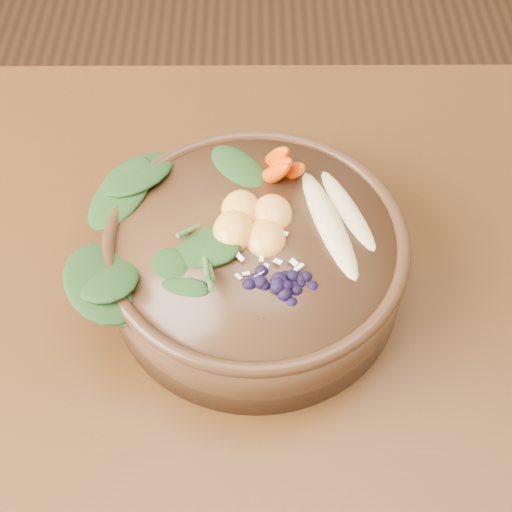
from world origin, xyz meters
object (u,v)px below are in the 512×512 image
at_px(stoneware_bowl, 256,262).
at_px(kale_heap, 194,186).
at_px(carrot_cluster, 286,141).
at_px(blueberry_pile, 277,275).
at_px(banana_halves, 340,207).
at_px(mandarin_cluster, 253,212).

distance_m(stoneware_bowl, kale_heap, 0.10).
xyz_separation_m(carrot_cluster, blueberry_pile, (-0.01, -0.14, -0.02)).
relative_size(banana_halves, mandarin_cluster, 1.83).
relative_size(carrot_cluster, mandarin_cluster, 0.87).
xyz_separation_m(mandarin_cluster, blueberry_pile, (0.02, -0.07, 0.00)).
height_order(carrot_cluster, mandarin_cluster, carrot_cluster).
bearing_deg(banana_halves, kale_heap, 156.45).
height_order(kale_heap, banana_halves, kale_heap).
bearing_deg(carrot_cluster, blueberry_pile, -109.55).
height_order(stoneware_bowl, banana_halves, banana_halves).
height_order(kale_heap, blueberry_pile, kale_heap).
bearing_deg(mandarin_cluster, carrot_cluster, 65.17).
xyz_separation_m(stoneware_bowl, kale_heap, (-0.06, 0.05, 0.06)).
distance_m(carrot_cluster, mandarin_cluster, 0.08).
bearing_deg(stoneware_bowl, blueberry_pile, -72.16).
height_order(stoneware_bowl, kale_heap, kale_heap).
bearing_deg(banana_halves, stoneware_bowl, -177.26).
xyz_separation_m(stoneware_bowl, mandarin_cluster, (-0.00, 0.02, 0.05)).
height_order(banana_halves, blueberry_pile, blueberry_pile).
relative_size(stoneware_bowl, kale_heap, 1.53).
bearing_deg(blueberry_pile, banana_halves, 53.47).
xyz_separation_m(stoneware_bowl, blueberry_pile, (0.02, -0.06, 0.06)).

